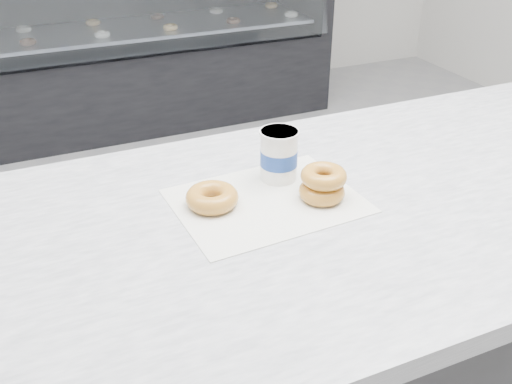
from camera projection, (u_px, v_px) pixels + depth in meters
ground at (280, 325)px, 2.07m from camera, size 5.00×5.00×0.00m
counter at (392, 346)px, 1.36m from camera, size 3.06×0.76×0.90m
display_case at (132, 43)px, 3.50m from camera, size 2.40×0.74×1.25m
wax_paper at (267, 201)px, 1.07m from camera, size 0.35×0.28×0.00m
donut_single at (212, 197)px, 1.05m from camera, size 0.12×0.12×0.03m
donut_stack at (323, 184)px, 1.07m from camera, size 0.11×0.11×0.06m
coffee_cup at (279, 155)px, 1.13m from camera, size 0.10×0.10×0.11m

